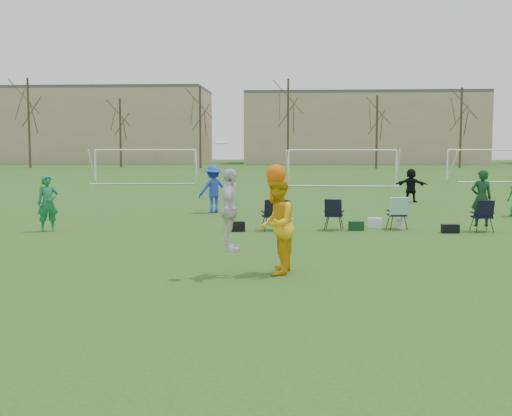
# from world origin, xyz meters

# --- Properties ---
(ground) EXTENTS (260.00, 260.00, 0.00)m
(ground) POSITION_xyz_m (0.00, 0.00, 0.00)
(ground) COLOR #275319
(ground) RESTS_ON ground
(fielder_green_near) EXTENTS (0.75, 0.66, 1.72)m
(fielder_green_near) POSITION_xyz_m (-6.78, 6.98, 0.86)
(fielder_green_near) COLOR #147544
(fielder_green_near) RESTS_ON ground
(fielder_blue) EXTENTS (1.38, 1.19, 1.85)m
(fielder_blue) POSITION_xyz_m (-2.46, 12.89, 0.93)
(fielder_blue) COLOR blue
(fielder_blue) RESTS_ON ground
(fielder_black) EXTENTS (1.54, 0.94, 1.58)m
(fielder_black) POSITION_xyz_m (6.19, 18.36, 0.79)
(fielder_black) COLOR black
(fielder_black) RESTS_ON ground
(center_contest) EXTENTS (1.62, 1.25, 2.67)m
(center_contest) POSITION_xyz_m (0.06, 0.64, 1.12)
(center_contest) COLOR white
(center_contest) RESTS_ON ground
(sideline_setup) EXTENTS (8.09, 1.48, 1.88)m
(sideline_setup) POSITION_xyz_m (3.70, 7.79, 0.56)
(sideline_setup) COLOR #0F391B
(sideline_setup) RESTS_ON ground
(goal_left) EXTENTS (7.39, 0.76, 2.46)m
(goal_left) POSITION_xyz_m (-10.00, 34.00, 1.92)
(goal_left) COLOR white
(goal_left) RESTS_ON ground
(goal_mid) EXTENTS (7.40, 0.63, 2.46)m
(goal_mid) POSITION_xyz_m (4.00, 32.00, 1.92)
(goal_mid) COLOR white
(goal_mid) RESTS_ON ground
(goal_right) EXTENTS (7.35, 1.14, 2.46)m
(goal_right) POSITION_xyz_m (16.00, 38.00, 1.92)
(goal_right) COLOR white
(goal_right) RESTS_ON ground
(tree_line) EXTENTS (110.28, 3.28, 11.40)m
(tree_line) POSITION_xyz_m (0.24, 69.85, 5.09)
(tree_line) COLOR #382B21
(tree_line) RESTS_ON ground
(building_row) EXTENTS (126.00, 16.00, 13.00)m
(building_row) POSITION_xyz_m (6.73, 96.00, 5.99)
(building_row) COLOR tan
(building_row) RESTS_ON ground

